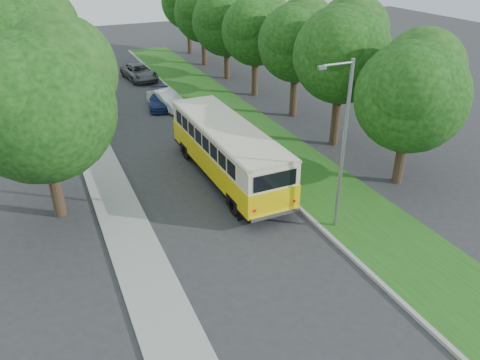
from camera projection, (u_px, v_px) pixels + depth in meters
name	position (u px, v px, depth m)	size (l,w,h in m)	color
ground	(231.00, 221.00, 22.74)	(120.00, 120.00, 0.00)	#2D2D30
curb	(254.00, 166.00, 28.05)	(0.20, 70.00, 0.15)	gray
grass_verge	(288.00, 159.00, 28.91)	(4.50, 70.00, 0.13)	#1E5416
sidewalk	(112.00, 194.00, 25.03)	(2.20, 70.00, 0.12)	gray
treeline	(176.00, 30.00, 35.70)	(24.27, 41.91, 9.46)	#332319
lamppost_near	(342.00, 143.00, 20.21)	(1.71, 0.16, 8.00)	gray
lamppost_far	(77.00, 71.00, 32.10)	(1.71, 0.16, 7.50)	gray
warning_sign	(94.00, 122.00, 30.02)	(0.56, 0.10, 2.50)	gray
vintage_bus	(227.00, 152.00, 25.96)	(2.86, 11.11, 3.30)	yellow
car_silver	(195.00, 116.00, 34.33)	(1.47, 3.66, 1.25)	#BABBC0
car_white	(167.00, 100.00, 37.36)	(1.49, 4.26, 1.40)	silver
car_blue	(160.00, 100.00, 37.63)	(1.72, 4.23, 1.23)	navy
car_grey	(139.00, 72.00, 44.91)	(2.40, 5.20, 1.45)	#4F5056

